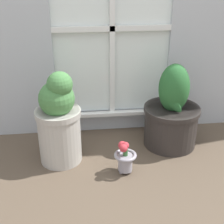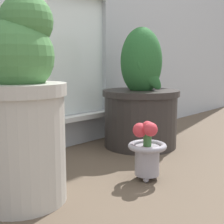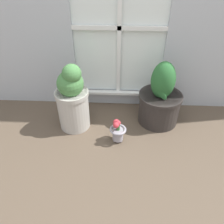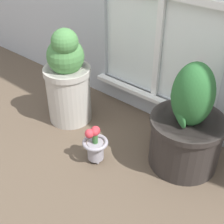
% 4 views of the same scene
% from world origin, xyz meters
% --- Properties ---
extents(ground_plane, '(10.00, 10.00, 0.00)m').
position_xyz_m(ground_plane, '(0.00, 0.00, 0.00)').
color(ground_plane, brown).
extents(potted_plant_left, '(0.28, 0.28, 0.60)m').
position_xyz_m(potted_plant_left, '(-0.37, 0.26, 0.28)').
color(potted_plant_left, '#B7B2A8').
rests_on(potted_plant_left, ground_plane).
extents(potted_plant_right, '(0.38, 0.38, 0.58)m').
position_xyz_m(potted_plant_right, '(0.38, 0.37, 0.22)').
color(potted_plant_right, '#2D2826').
rests_on(potted_plant_right, ground_plane).
extents(flower_vase, '(0.14, 0.14, 0.21)m').
position_xyz_m(flower_vase, '(0.01, 0.08, 0.11)').
color(flower_vase, '#99939E').
rests_on(flower_vase, ground_plane).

